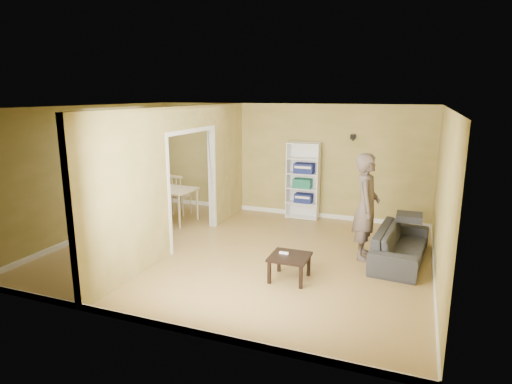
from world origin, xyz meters
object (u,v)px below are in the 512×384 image
at_px(chair_left, 139,196).
at_px(chair_far, 181,194).
at_px(sofa, 401,240).
at_px(chair_near, 151,209).
at_px(person, 367,198).
at_px(coffee_table, 290,259).
at_px(dining_table, 167,192).
at_px(bookshelf, 304,181).

relative_size(chair_left, chair_far, 1.07).
height_order(sofa, chair_near, chair_near).
relative_size(person, chair_left, 2.08).
bearing_deg(person, coffee_table, 140.87).
xyz_separation_m(dining_table, chair_left, (-0.73, -0.04, -0.16)).
bearing_deg(bookshelf, coffee_table, -78.54).
bearing_deg(dining_table, chair_near, -89.71).
height_order(sofa, coffee_table, sofa).
height_order(bookshelf, chair_left, bookshelf).
bearing_deg(chair_left, coffee_table, 84.68).
bearing_deg(sofa, person, 102.09).
bearing_deg(person, chair_near, 85.43).
height_order(person, chair_left, person).
relative_size(person, bookshelf, 1.24).
bearing_deg(sofa, chair_far, 81.74).
bearing_deg(chair_near, person, -3.44).
bearing_deg(bookshelf, chair_far, -164.27).
relative_size(bookshelf, coffee_table, 2.97).
bearing_deg(bookshelf, dining_table, -153.56).
bearing_deg(coffee_table, sofa, 42.73).
bearing_deg(chair_left, sofa, 104.62).
relative_size(coffee_table, dining_table, 0.49).
height_order(sofa, chair_far, chair_far).
relative_size(sofa, chair_left, 1.87).
relative_size(coffee_table, chair_far, 0.61).
bearing_deg(chair_left, chair_far, 151.26).
bearing_deg(bookshelf, person, -51.20).
bearing_deg(chair_near, bookshelf, 33.08).
height_order(person, bookshelf, person).
xyz_separation_m(sofa, dining_table, (-5.02, 0.60, 0.31)).
relative_size(bookshelf, chair_far, 1.80).
xyz_separation_m(chair_left, chair_near, (0.73, -0.60, -0.07)).
distance_m(coffee_table, chair_near, 3.73).
relative_size(sofa, dining_table, 1.61).
bearing_deg(sofa, coffee_table, 137.86).
distance_m(dining_table, chair_left, 0.75).
distance_m(sofa, person, 0.94).
height_order(sofa, bookshelf, bookshelf).
bearing_deg(coffee_table, bookshelf, 101.46).
relative_size(chair_near, chair_far, 0.92).
bearing_deg(dining_table, chair_far, 90.02).
distance_m(bookshelf, chair_near, 3.45).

